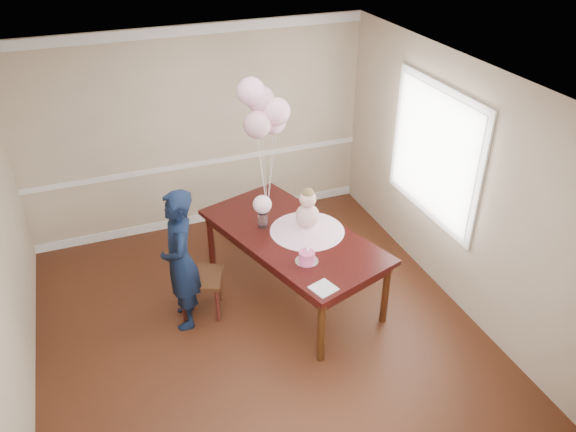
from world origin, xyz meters
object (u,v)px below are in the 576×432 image
Objects in this scene: birthday_cake at (307,256)px; woman at (180,260)px; dining_table_top at (293,236)px; dining_chair_seat at (201,278)px.

birthday_cake is 0.10× the size of woman.
birthday_cake reaches higher than dining_table_top.
dining_table_top is 1.37× the size of woman.
birthday_cake is at bearing -113.96° from dining_table_top.
dining_chair_seat is 0.28× the size of woman.
birthday_cake is at bearing -10.60° from dining_chair_seat.
dining_table_top is 1.25m from woman.
woman is (-1.20, 0.50, -0.08)m from birthday_cake.
dining_table_top is 1.10m from dining_chair_seat.
dining_chair_seat is at bearing 120.69° from woman.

